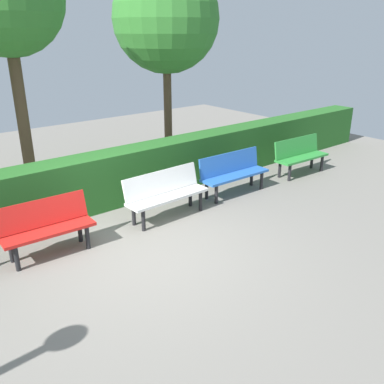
{
  "coord_description": "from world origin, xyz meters",
  "views": [
    {
      "loc": [
        3.02,
        4.97,
        3.26
      ],
      "look_at": [
        -1.36,
        -0.38,
        0.55
      ],
      "focal_mm": 38.85,
      "sensor_mm": 36.0,
      "label": 1
    }
  ],
  "objects_px": {
    "tree_near": "(166,19)",
    "bench_white": "(166,192)",
    "bench_red": "(46,225)",
    "bench_green": "(300,154)",
    "bench_blue": "(233,171)"
  },
  "relations": [
    {
      "from": "bench_green",
      "to": "bench_red",
      "type": "relative_size",
      "value": 1.07
    },
    {
      "from": "bench_blue",
      "to": "bench_white",
      "type": "bearing_deg",
      "value": 3.38
    },
    {
      "from": "bench_blue",
      "to": "bench_red",
      "type": "xyz_separation_m",
      "value": [
        4.01,
        0.04,
        -0.01
      ]
    },
    {
      "from": "bench_white",
      "to": "bench_red",
      "type": "xyz_separation_m",
      "value": [
        2.22,
        -0.03,
        -0.01
      ]
    },
    {
      "from": "bench_green",
      "to": "bench_white",
      "type": "xyz_separation_m",
      "value": [
        3.94,
        -0.02,
        0.0
      ]
    },
    {
      "from": "bench_green",
      "to": "bench_red",
      "type": "height_order",
      "value": "bench_green"
    },
    {
      "from": "bench_blue",
      "to": "bench_white",
      "type": "relative_size",
      "value": 0.99
    },
    {
      "from": "tree_near",
      "to": "bench_green",
      "type": "bearing_deg",
      "value": 122.45
    },
    {
      "from": "bench_white",
      "to": "bench_blue",
      "type": "bearing_deg",
      "value": -179.32
    },
    {
      "from": "bench_red",
      "to": "tree_near",
      "type": "height_order",
      "value": "tree_near"
    },
    {
      "from": "bench_green",
      "to": "bench_blue",
      "type": "xyz_separation_m",
      "value": [
        2.15,
        -0.09,
        0.0
      ]
    },
    {
      "from": "bench_green",
      "to": "bench_red",
      "type": "bearing_deg",
      "value": 2.0
    },
    {
      "from": "bench_green",
      "to": "tree_near",
      "type": "distance_m",
      "value": 4.51
    },
    {
      "from": "bench_white",
      "to": "bench_red",
      "type": "distance_m",
      "value": 2.22
    },
    {
      "from": "tree_near",
      "to": "bench_white",
      "type": "bearing_deg",
      "value": 52.84
    }
  ]
}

